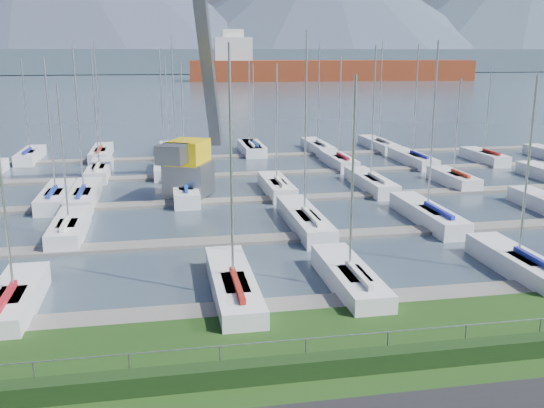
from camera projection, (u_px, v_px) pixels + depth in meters
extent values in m
cube|color=#3B4956|center=(172.00, 77.00, 269.48)|extent=(800.00, 540.00, 0.20)
cube|color=black|center=(337.00, 364.00, 20.97)|extent=(80.00, 0.70, 0.70)
cylinder|color=gray|center=(334.00, 337.00, 21.14)|extent=(80.00, 0.04, 0.04)
cube|color=#475A68|center=(168.00, 60.00, 334.67)|extent=(900.00, 80.00, 12.00)
cone|color=#404B5E|center=(324.00, 5.00, 421.27)|extent=(300.00, 300.00, 85.00)
cube|color=#65615E|center=(296.00, 305.00, 27.21)|extent=(90.00, 1.60, 0.25)
cube|color=gray|center=(260.00, 240.00, 36.75)|extent=(90.00, 1.60, 0.25)
cube|color=slate|center=(239.00, 201.00, 46.29)|extent=(90.00, 1.60, 0.25)
cube|color=gray|center=(225.00, 175.00, 55.82)|extent=(90.00, 1.60, 0.25)
cube|color=slate|center=(215.00, 157.00, 65.36)|extent=(90.00, 1.60, 0.25)
cube|color=slate|center=(189.00, 178.00, 47.45)|extent=(4.23, 4.23, 2.60)
cube|color=yellow|center=(188.00, 152.00, 46.93)|extent=(3.77, 4.17, 1.80)
cube|color=#55565C|center=(204.00, 33.00, 49.34)|extent=(3.72, 11.12, 19.89)
cube|color=#54575B|center=(173.00, 154.00, 44.77)|extent=(2.73, 2.83, 1.40)
cube|color=maroon|center=(331.00, 73.00, 238.36)|extent=(111.28, 25.75, 10.00)
cube|color=silver|center=(233.00, 54.00, 232.39)|extent=(14.95, 14.95, 12.00)
cube|color=silver|center=(233.00, 35.00, 230.68)|extent=(8.55, 8.55, 4.00)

